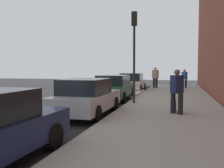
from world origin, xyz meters
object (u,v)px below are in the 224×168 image
at_px(pedestrian_navy_coat, 177,90).
at_px(pedestrian_blue_coat, 184,78).
at_px(parked_car_green, 114,87).
at_px(rolling_suitcase, 173,106).
at_px(parked_car_silver, 87,97).
at_px(pedestrian_tan_coat, 155,77).
at_px(parked_car_white, 132,82).
at_px(traffic_light_pole, 134,42).

height_order(pedestrian_navy_coat, pedestrian_blue_coat, pedestrian_navy_coat).
xyz_separation_m(parked_car_green, rolling_suitcase, (-4.66, -3.61, -0.36)).
bearing_deg(rolling_suitcase, parked_car_silver, 104.08).
xyz_separation_m(pedestrian_tan_coat, pedestrian_blue_coat, (0.15, -2.56, -0.10)).
relative_size(parked_car_white, rolling_suitcase, 5.33).
xyz_separation_m(parked_car_green, pedestrian_tan_coat, (8.72, -1.75, 0.38)).
xyz_separation_m(pedestrian_tan_coat, rolling_suitcase, (-13.38, -1.86, -0.74)).
xyz_separation_m(parked_car_white, traffic_light_pole, (-8.32, -1.52, 2.51)).
distance_m(parked_car_green, pedestrian_tan_coat, 8.90).
relative_size(parked_car_white, pedestrian_blue_coat, 2.70).
relative_size(pedestrian_navy_coat, traffic_light_pole, 0.38).
bearing_deg(parked_car_silver, parked_car_white, 0.53).
xyz_separation_m(pedestrian_blue_coat, traffic_light_pole, (-11.07, 2.73, 2.23)).
xyz_separation_m(pedestrian_blue_coat, rolling_suitcase, (-13.53, 0.70, -0.64)).
relative_size(pedestrian_tan_coat, pedestrian_blue_coat, 1.12).
bearing_deg(pedestrian_navy_coat, parked_car_green, 36.50).
bearing_deg(traffic_light_pole, pedestrian_tan_coat, -0.90).
xyz_separation_m(parked_car_white, pedestrian_blue_coat, (2.75, -4.26, 0.28)).
bearing_deg(pedestrian_tan_coat, parked_car_silver, 173.65).
xyz_separation_m(parked_car_silver, rolling_suitcase, (0.86, -3.44, -0.36)).
bearing_deg(traffic_light_pole, parked_car_green, 35.65).
relative_size(parked_car_silver, pedestrian_blue_coat, 2.71).
height_order(parked_car_green, pedestrian_navy_coat, pedestrian_navy_coat).
height_order(pedestrian_blue_coat, traffic_light_pole, traffic_light_pole).
bearing_deg(rolling_suitcase, traffic_light_pole, 39.50).
bearing_deg(pedestrian_tan_coat, pedestrian_navy_coat, -171.76).
relative_size(parked_car_silver, rolling_suitcase, 5.34).
bearing_deg(pedestrian_tan_coat, traffic_light_pole, 179.10).
bearing_deg(rolling_suitcase, pedestrian_tan_coat, 7.91).
distance_m(pedestrian_tan_coat, pedestrian_blue_coat, 2.57).
height_order(parked_car_green, traffic_light_pole, traffic_light_pole).
bearing_deg(pedestrian_blue_coat, parked_car_white, 122.83).
distance_m(pedestrian_navy_coat, pedestrian_blue_coat, 13.94).
height_order(traffic_light_pole, rolling_suitcase, traffic_light_pole).
relative_size(parked_car_green, pedestrian_tan_coat, 2.57).
distance_m(parked_car_green, pedestrian_navy_coat, 6.30).
relative_size(parked_car_green, traffic_light_pole, 1.03).
bearing_deg(pedestrian_tan_coat, pedestrian_blue_coat, -86.62).
distance_m(parked_car_green, parked_car_white, 6.13).
bearing_deg(parked_car_green, rolling_suitcase, -142.27).
bearing_deg(parked_car_white, parked_car_silver, -179.47).
xyz_separation_m(parked_car_green, pedestrian_navy_coat, (-5.06, -3.74, 0.32)).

